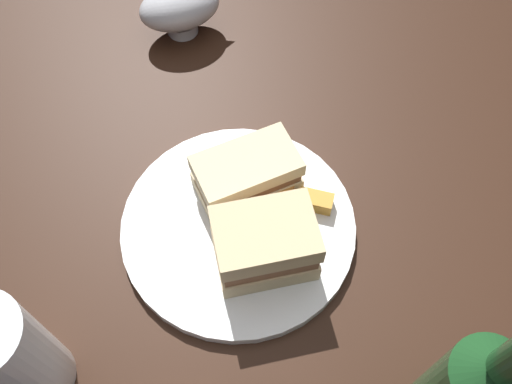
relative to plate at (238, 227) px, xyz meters
The scene contains 12 objects.
ground_plane 0.79m from the plate, 29.59° to the right, with size 6.00×6.00×0.00m, color #333842.
dining_table 0.40m from the plate, 29.59° to the right, with size 1.13×0.85×0.78m, color black.
plate is the anchor object (origin of this frame).
sandwich_half_left 0.07m from the plate, 142.65° to the right, with size 0.10×0.12×0.07m.
sandwich_half_right 0.06m from the plate, ahead, with size 0.11×0.13×0.05m.
potato_wedge_front 0.06m from the plate, 101.30° to the right, with size 0.04×0.02×0.02m, color gold.
potato_wedge_middle 0.05m from the plate, 31.93° to the right, with size 0.05×0.02×0.01m, color gold.
potato_wedge_back 0.07m from the plate, 50.08° to the right, with size 0.05×0.02×0.02m, color #AD702D.
potato_wedge_left_edge 0.04m from the plate, 39.83° to the right, with size 0.04×0.02×0.02m, color gold.
potato_wedge_right_edge 0.09m from the plate, 72.23° to the right, with size 0.04×0.02×0.02m, color gold.
pint_glass 0.27m from the plate, 131.86° to the left, with size 0.08×0.08×0.15m.
gravy_boat 0.33m from the plate, 16.77° to the left, with size 0.11×0.13×0.07m.
Camera 1 is at (-0.36, 0.01, 1.37)m, focal length 40.35 mm.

